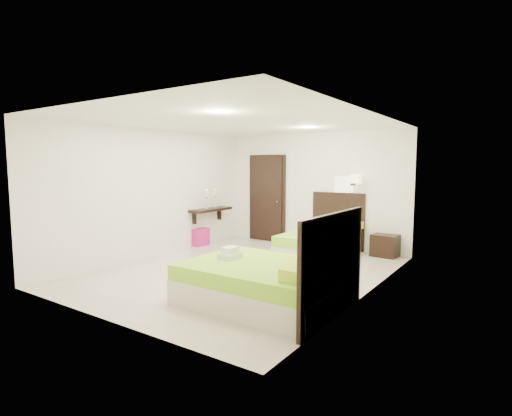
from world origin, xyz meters
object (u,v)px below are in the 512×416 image
Objects in this scene: bed_single at (321,242)px; ottoman at (198,237)px; nightstand at (386,245)px; bed_double at (269,281)px.

ottoman is (-2.90, -0.53, -0.11)m from bed_single.
bed_double is at bearing -92.72° from nightstand.
bed_single reaches higher than ottoman.
nightstand is 1.27× the size of ottoman.
bed_double is 4.06× the size of nightstand.
bed_single reaches higher than nightstand.
nightstand is (1.10, 0.77, -0.08)m from bed_single.
bed_single is 0.98× the size of bed_double.
bed_single is 5.04× the size of ottoman.
nightstand is at bearing 17.98° from ottoman.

